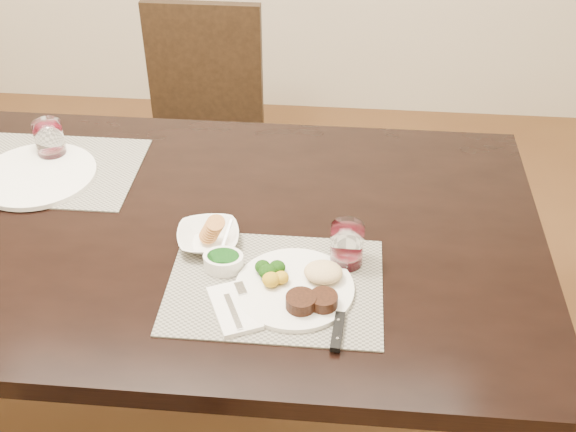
# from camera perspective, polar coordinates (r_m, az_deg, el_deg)

# --- Properties ---
(ground_plane) EXTENTS (4.50, 4.50, 0.00)m
(ground_plane) POSITION_cam_1_polar(r_m,az_deg,el_deg) (2.30, -10.30, -15.40)
(ground_plane) COLOR #4F2E19
(ground_plane) RESTS_ON ground
(dining_table) EXTENTS (2.00, 1.00, 0.75)m
(dining_table) POSITION_cam_1_polar(r_m,az_deg,el_deg) (1.83, -12.56, -2.46)
(dining_table) COLOR black
(dining_table) RESTS_ON ground
(chair_far) EXTENTS (0.42, 0.42, 0.90)m
(chair_far) POSITION_cam_1_polar(r_m,az_deg,el_deg) (2.66, -6.80, 7.57)
(chair_far) COLOR black
(chair_far) RESTS_ON ground
(placemat_near) EXTENTS (0.46, 0.34, 0.00)m
(placemat_near) POSITION_cam_1_polar(r_m,az_deg,el_deg) (1.55, -1.04, -5.52)
(placemat_near) COLOR gray
(placemat_near) RESTS_ON dining_table
(placemat_far) EXTENTS (0.46, 0.34, 0.00)m
(placemat_far) POSITION_cam_1_polar(r_m,az_deg,el_deg) (2.01, -18.19, 3.51)
(placemat_far) COLOR gray
(placemat_far) RESTS_ON dining_table
(dinner_plate) EXTENTS (0.25, 0.25, 0.05)m
(dinner_plate) POSITION_cam_1_polar(r_m,az_deg,el_deg) (1.53, 0.96, -5.59)
(dinner_plate) COLOR white
(dinner_plate) RESTS_ON placemat_near
(napkin_fork) EXTENTS (0.14, 0.17, 0.01)m
(napkin_fork) POSITION_cam_1_polar(r_m,az_deg,el_deg) (1.50, -4.24, -7.24)
(napkin_fork) COLOR white
(napkin_fork) RESTS_ON placemat_near
(steak_knife) EXTENTS (0.03, 0.24, 0.01)m
(steak_knife) POSITION_cam_1_polar(r_m,az_deg,el_deg) (1.47, 3.99, -8.33)
(steak_knife) COLOR silver
(steak_knife) RESTS_ON placemat_near
(cracker_bowl) EXTENTS (0.17, 0.17, 0.06)m
(cracker_bowl) POSITION_cam_1_polar(r_m,az_deg,el_deg) (1.66, -6.31, -1.66)
(cracker_bowl) COLOR white
(cracker_bowl) RESTS_ON placemat_near
(sauce_ramekin) EXTENTS (0.09, 0.13, 0.07)m
(sauce_ramekin) POSITION_cam_1_polar(r_m,az_deg,el_deg) (1.59, -5.12, -3.55)
(sauce_ramekin) COLOR white
(sauce_ramekin) RESTS_ON placemat_near
(wine_glass_near) EXTENTS (0.07, 0.07, 0.10)m
(wine_glass_near) POSITION_cam_1_polar(r_m,az_deg,el_deg) (1.59, 4.67, -2.41)
(wine_glass_near) COLOR white
(wine_glass_near) RESTS_ON placemat_near
(far_plate) EXTENTS (0.30, 0.30, 0.01)m
(far_plate) POSITION_cam_1_polar(r_m,az_deg,el_deg) (1.98, -19.22, 3.06)
(far_plate) COLOR white
(far_plate) RESTS_ON placemat_far
(wine_glass_far) EXTENTS (0.08, 0.08, 0.11)m
(wine_glass_far) POSITION_cam_1_polar(r_m,az_deg,el_deg) (2.04, -18.29, 5.59)
(wine_glass_far) COLOR white
(wine_glass_far) RESTS_ON placemat_far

